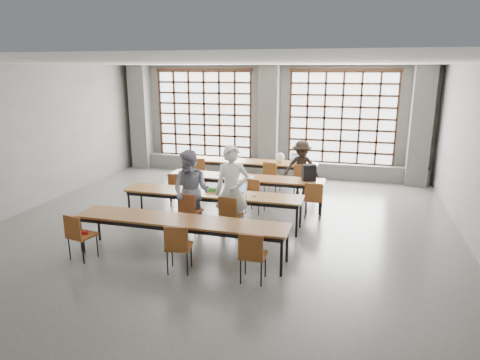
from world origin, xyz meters
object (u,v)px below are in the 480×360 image
at_px(mouse, 254,195).
at_px(phone, 219,194).
at_px(desk_row_a, 250,163).
at_px(student_back, 301,167).
at_px(laptop_back, 296,161).
at_px(chair_front_right, 230,212).
at_px(chair_back_right, 301,176).
at_px(student_male, 232,191).
at_px(laptop_front, 238,190).
at_px(chair_front_left, 189,208).
at_px(chair_mid_left, 177,186).
at_px(plastic_bag, 280,158).
at_px(green_box, 212,190).
at_px(chair_back_mid, 271,174).
at_px(student_female, 191,191).
at_px(desk_row_b, 245,179).
at_px(desk_row_d, 181,223).
at_px(chair_mid_right, 314,196).
at_px(chair_back_left, 199,169).
at_px(chair_near_right, 252,252).
at_px(chair_mid_centre, 254,192).
at_px(backpack, 309,173).
at_px(desk_row_c, 213,195).
at_px(chair_near_mid, 178,244).
at_px(red_pouch, 82,233).
at_px(chair_near_left, 78,232).

relative_size(mouse, phone, 0.75).
distance_m(desk_row_a, student_back, 1.68).
bearing_deg(laptop_back, chair_front_right, -100.10).
height_order(chair_back_right, student_male, student_male).
bearing_deg(laptop_front, chair_front_left, -139.41).
distance_m(chair_mid_left, plastic_bag, 3.35).
relative_size(desk_row_a, green_box, 16.00).
height_order(chair_back_mid, chair_mid_left, same).
relative_size(chair_front_left, phone, 6.77).
xyz_separation_m(student_male, student_female, (-0.90, 0.00, -0.07)).
height_order(desk_row_b, desk_row_d, same).
relative_size(chair_back_mid, chair_mid_right, 1.00).
relative_size(desk_row_d, chair_mid_left, 4.55).
distance_m(desk_row_a, chair_back_left, 1.52).
bearing_deg(desk_row_d, chair_near_right, -22.74).
bearing_deg(student_female, chair_back_right, 65.22).
bearing_deg(chair_mid_centre, chair_near_right, -76.83).
distance_m(desk_row_d, student_female, 1.34).
bearing_deg(student_female, student_male, 4.73).
height_order(chair_back_mid, chair_back_right, same).
bearing_deg(backpack, chair_back_right, 81.40).
relative_size(student_back, plastic_bag, 5.19).
xyz_separation_m(phone, plastic_bag, (0.70, 3.61, 0.14)).
xyz_separation_m(desk_row_c, student_back, (1.58, 2.96, 0.08)).
bearing_deg(mouse, student_back, 78.11).
bearing_deg(backpack, chair_near_right, -120.49).
bearing_deg(desk_row_d, plastic_bag, 80.61).
height_order(chair_front_left, student_back, student_back).
xyz_separation_m(chair_mid_left, backpack, (3.19, 0.68, 0.39)).
height_order(chair_near_mid, plastic_bag, plastic_bag).
bearing_deg(laptop_back, red_pouch, -117.19).
distance_m(chair_back_mid, chair_mid_right, 2.33).
xyz_separation_m(chair_mid_centre, laptop_front, (-0.16, -0.84, 0.25)).
distance_m(chair_mid_right, green_box, 2.36).
bearing_deg(backpack, chair_near_mid, -137.42).
bearing_deg(laptop_back, chair_back_mid, -128.03).
bearing_deg(backpack, desk_row_d, -143.89).
xyz_separation_m(chair_front_right, laptop_back, (0.75, 4.20, 0.25)).
bearing_deg(student_back, chair_back_mid, -178.20).
relative_size(desk_row_c, chair_mid_right, 4.55).
distance_m(chair_near_left, green_box, 3.01).
relative_size(chair_mid_left, laptop_back, 2.16).
relative_size(chair_mid_centre, chair_front_right, 1.00).
relative_size(desk_row_a, student_female, 2.28).
xyz_separation_m(desk_row_a, chair_near_left, (-1.69, -5.88, -0.13)).
bearing_deg(chair_front_right, student_back, 74.61).
relative_size(chair_near_right, laptop_back, 2.16).
bearing_deg(chair_back_left, chair_near_left, -93.39).
distance_m(chair_near_left, plastic_bag, 6.48).
bearing_deg(plastic_bag, chair_near_mid, -96.37).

